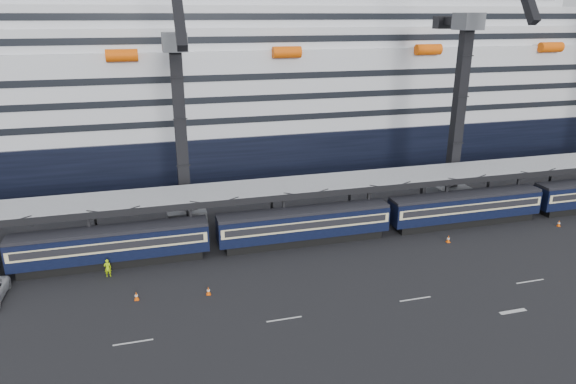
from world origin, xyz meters
TOP-DOWN VIEW (x-y plane):
  - ground at (0.00, 0.00)m, footprint 260.00×260.00m
  - lane_markings at (8.15, -5.23)m, footprint 111.00×4.27m
  - train at (-4.65, 10.00)m, footprint 133.05×3.00m
  - canopy at (0.00, 14.00)m, footprint 130.00×6.25m
  - cruise_ship at (-1.08, 45.99)m, footprint 214.09×28.84m
  - crane_dark_near at (-20.00, 18.59)m, footprint 4.50×17.75m
  - crane_dark_mid at (15.00, 17.59)m, footprint 4.50×18.24m
  - worker at (-28.38, 7.50)m, footprint 0.66×0.44m
  - traffic_cone_b at (-19.54, 1.62)m, footprint 0.40×0.40m
  - traffic_cone_c at (-25.76, 2.38)m, footprint 0.40×0.40m
  - traffic_cone_d at (7.36, 5.85)m, footprint 0.41×0.41m
  - traffic_cone_e at (22.51, 6.39)m, footprint 0.38×0.38m

SIDE VIEW (x-z plane):
  - ground at x=0.00m, z-range 0.00..0.00m
  - lane_markings at x=8.15m, z-range 0.00..0.02m
  - traffic_cone_e at x=22.51m, z-range 0.00..0.75m
  - traffic_cone_b at x=-19.54m, z-range -0.01..0.79m
  - traffic_cone_c at x=-25.76m, z-range -0.01..0.80m
  - traffic_cone_d at x=7.36m, z-range -0.01..0.82m
  - worker at x=-28.38m, z-range 0.00..1.82m
  - train at x=-4.65m, z-range 0.18..4.23m
  - canopy at x=0.00m, z-range 2.49..8.01m
  - crane_dark_near at x=-20.00m, z-range -5.61..29.47m
  - cruise_ship at x=-1.08m, z-range -4.66..29.34m
  - crane_dark_mid at x=15.00m, z-range -6.46..33.18m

